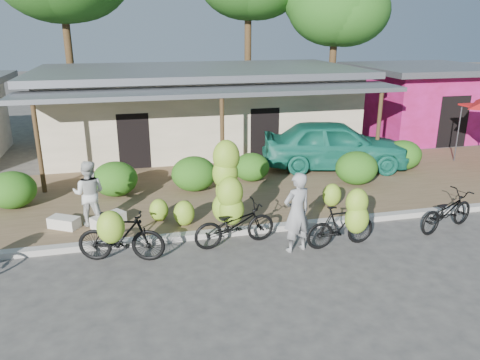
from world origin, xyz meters
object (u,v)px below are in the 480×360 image
at_px(tree_near_right, 332,4).
at_px(bike_left, 120,236).
at_px(vendor, 297,212).
at_px(bike_right, 345,222).
at_px(bike_far_right, 447,211).
at_px(sack_far, 64,222).
at_px(teal_van, 335,144).
at_px(bike_center, 231,205).
at_px(bystander, 89,193).
at_px(sack_near, 108,220).

height_order(tree_near_right, bike_left, tree_near_right).
height_order(bike_left, vendor, vendor).
bearing_deg(bike_right, bike_far_right, -86.45).
relative_size(sack_far, teal_van, 0.15).
xyz_separation_m(bike_right, teal_van, (2.35, 5.80, 0.31)).
relative_size(bike_center, teal_van, 0.48).
xyz_separation_m(bike_left, sack_far, (-1.42, 1.99, -0.39)).
height_order(tree_near_right, teal_van, tree_near_right).
relative_size(tree_near_right, teal_van, 1.54).
bearing_deg(vendor, tree_near_right, -130.52).
bearing_deg(bike_left, teal_van, -40.29).
distance_m(tree_near_right, teal_van, 10.11).
relative_size(tree_near_right, bike_left, 3.89).
distance_m(sack_far, vendor, 5.89).
bearing_deg(vendor, bike_right, 155.07).
bearing_deg(bike_right, teal_van, -26.28).
height_order(bike_left, bike_far_right, bike_left).
height_order(tree_near_right, sack_far, tree_near_right).
bearing_deg(bystander, vendor, 165.47).
relative_size(bike_right, sack_far, 2.37).
xyz_separation_m(bike_center, bike_far_right, (5.50, -0.62, -0.43)).
bearing_deg(tree_near_right, bike_far_right, -100.39).
relative_size(bike_right, vendor, 0.93).
relative_size(bike_left, bike_far_right, 0.99).
distance_m(sack_far, bystander, 0.98).
xyz_separation_m(bike_left, teal_van, (7.41, 5.27, 0.33)).
xyz_separation_m(sack_near, bystander, (-0.42, 0.18, 0.70)).
relative_size(sack_far, bystander, 0.44).
bearing_deg(vendor, bike_far_right, 168.21).
bearing_deg(teal_van, tree_near_right, -7.92).
bearing_deg(sack_near, sack_far, 173.36).
distance_m(bike_left, bike_far_right, 8.11).
bearing_deg(bike_center, bystander, 57.09).
bearing_deg(tree_near_right, bystander, -134.81).
distance_m(bike_left, teal_van, 9.10).
bearing_deg(bike_center, bike_right, -121.16).
bearing_deg(teal_van, bike_center, 148.04).
distance_m(bike_center, teal_van, 6.76).
bearing_deg(sack_far, vendor, -23.40).
relative_size(bike_right, bystander, 1.05).
xyz_separation_m(tree_near_right, bike_right, (-5.53, -13.99, -5.30)).
bearing_deg(bike_far_right, sack_near, 58.17).
xyz_separation_m(bike_center, sack_near, (-2.92, 1.35, -0.66)).
bearing_deg(sack_far, bystander, 4.67).
xyz_separation_m(bike_left, bystander, (-0.74, 2.05, 0.32)).
bearing_deg(sack_near, bystander, 156.58).
relative_size(vendor, bystander, 1.12).
relative_size(bike_left, bike_right, 1.13).
distance_m(bike_right, bike_far_right, 3.08).
distance_m(bike_left, vendor, 3.98).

